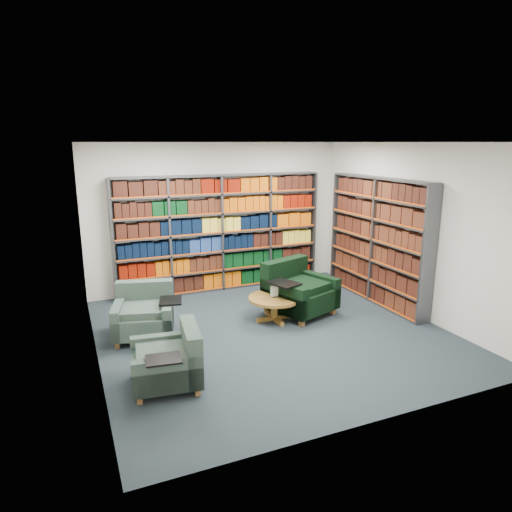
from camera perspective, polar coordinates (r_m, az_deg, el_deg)
name	(u,v)px	position (r m, az deg, el deg)	size (l,w,h in m)	color
room_shell	(272,242)	(6.59, 2.04, 1.79)	(5.02, 5.02, 2.82)	#1D242D
bookshelf_back	(221,233)	(8.79, -4.45, 2.85)	(4.00, 0.28, 2.20)	#47494F
bookshelf_right	(377,241)	(8.37, 14.93, 1.84)	(0.28, 2.50, 2.20)	#47494F
chair_teal_left	(144,315)	(7.02, -13.77, -7.16)	(1.09, 1.02, 0.76)	#012D38
chair_green_right	(296,292)	(7.71, 5.03, -4.51)	(1.27, 1.22, 0.87)	black
chair_teal_front	(172,362)	(5.59, -10.42, -12.90)	(0.88, 0.98, 0.71)	#012D38
coffee_table	(274,302)	(7.35, 2.30, -5.74)	(0.83, 0.83, 0.58)	olive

